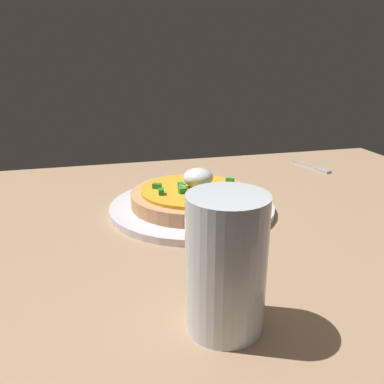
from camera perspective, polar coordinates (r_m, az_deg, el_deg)
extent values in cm
cube|color=tan|center=(59.11, 2.28, -5.22)|extent=(104.75, 72.40, 2.19)
cylinder|color=white|center=(62.54, 0.00, -2.18)|extent=(25.57, 25.57, 1.05)
cylinder|color=tan|center=(61.98, 0.00, -0.83)|extent=(18.95, 18.95, 2.10)
cylinder|color=gold|center=(61.55, 0.00, 0.30)|extent=(15.83, 15.83, 0.48)
ellipsoid|color=white|center=(61.88, 0.67, 2.07)|extent=(4.68, 4.68, 2.95)
cube|color=green|center=(58.31, 0.57, -0.14)|extent=(1.15, 1.46, 0.80)
cube|color=#347E3A|center=(59.76, 1.38, 0.35)|extent=(1.43, 1.07, 0.80)
cube|color=#318C32|center=(65.38, 0.06, 2.03)|extent=(1.50, 1.40, 0.80)
cube|color=green|center=(57.68, 4.95, -0.43)|extent=(1.14, 1.46, 0.80)
cube|color=green|center=(64.66, 5.46, 1.74)|extent=(1.51, 1.35, 0.80)
cube|color=green|center=(60.48, -1.36, 0.58)|extent=(1.25, 1.49, 0.80)
cube|color=#45973F|center=(62.47, 1.55, 1.19)|extent=(1.37, 1.51, 0.80)
cube|color=#30802D|center=(58.77, 3.44, -0.01)|extent=(1.31, 0.85, 0.80)
cube|color=#26882E|center=(59.05, -4.42, 0.06)|extent=(0.96, 1.37, 0.80)
cube|color=green|center=(60.50, 2.76, 0.57)|extent=(1.39, 0.99, 0.80)
cube|color=#2A8239|center=(61.63, -1.51, 0.94)|extent=(1.04, 1.41, 0.80)
cube|color=green|center=(59.43, -1.34, 0.24)|extent=(1.37, 0.96, 0.80)
cube|color=#34882D|center=(61.56, -5.03, 0.85)|extent=(1.51, 1.37, 0.80)
cube|color=#30853C|center=(66.38, 1.59, 2.29)|extent=(1.31, 1.51, 0.80)
cylinder|color=silver|center=(34.91, 4.90, -10.17)|extent=(7.06, 7.06, 12.54)
cylinder|color=beige|center=(35.38, 4.85, -11.50)|extent=(6.21, 6.21, 9.86)
cube|color=#B7B7BC|center=(90.80, 15.98, 3.74)|extent=(2.50, 7.55, 0.50)
cube|color=#B7B7BC|center=(87.34, 18.35, 2.90)|extent=(2.06, 3.06, 0.50)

